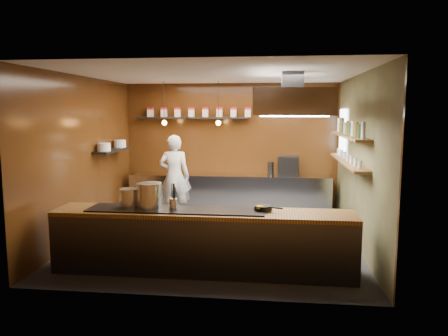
# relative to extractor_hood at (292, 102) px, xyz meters

# --- Properties ---
(floor) EXTENTS (5.00, 5.00, 0.00)m
(floor) POSITION_rel_extractor_hood_xyz_m (-1.30, 0.40, -2.51)
(floor) COLOR black
(floor) RESTS_ON ground
(back_wall) EXTENTS (5.00, 0.00, 5.00)m
(back_wall) POSITION_rel_extractor_hood_xyz_m (-1.30, 2.90, -1.01)
(back_wall) COLOR #321809
(back_wall) RESTS_ON ground
(left_wall) EXTENTS (0.00, 5.00, 5.00)m
(left_wall) POSITION_rel_extractor_hood_xyz_m (-3.80, 0.40, -1.01)
(left_wall) COLOR #321809
(left_wall) RESTS_ON ground
(right_wall) EXTENTS (0.00, 5.00, 5.00)m
(right_wall) POSITION_rel_extractor_hood_xyz_m (1.20, 0.40, -1.01)
(right_wall) COLOR #433F25
(right_wall) RESTS_ON ground
(ceiling) EXTENTS (5.00, 5.00, 0.00)m
(ceiling) POSITION_rel_extractor_hood_xyz_m (-1.30, 0.40, 0.49)
(ceiling) COLOR silver
(ceiling) RESTS_ON back_wall
(window_pane) EXTENTS (0.00, 1.00, 1.00)m
(window_pane) POSITION_rel_extractor_hood_xyz_m (1.15, 2.10, -0.61)
(window_pane) COLOR white
(window_pane) RESTS_ON right_wall
(prep_counter) EXTENTS (4.60, 0.65, 0.90)m
(prep_counter) POSITION_rel_extractor_hood_xyz_m (-1.30, 2.57, -2.06)
(prep_counter) COLOR silver
(prep_counter) RESTS_ON floor
(pass_counter) EXTENTS (4.40, 0.72, 0.94)m
(pass_counter) POSITION_rel_extractor_hood_xyz_m (-1.30, -1.20, -2.04)
(pass_counter) COLOR #38383D
(pass_counter) RESTS_ON floor
(tin_shelf) EXTENTS (2.60, 0.26, 0.04)m
(tin_shelf) POSITION_rel_extractor_hood_xyz_m (-2.20, 2.76, -0.31)
(tin_shelf) COLOR black
(tin_shelf) RESTS_ON back_wall
(plate_shelf) EXTENTS (0.30, 1.40, 0.04)m
(plate_shelf) POSITION_rel_extractor_hood_xyz_m (-3.64, 1.40, -0.96)
(plate_shelf) COLOR black
(plate_shelf) RESTS_ON left_wall
(bottle_shelf_upper) EXTENTS (0.26, 2.80, 0.04)m
(bottle_shelf_upper) POSITION_rel_extractor_hood_xyz_m (1.04, 0.70, -0.59)
(bottle_shelf_upper) COLOR olive
(bottle_shelf_upper) RESTS_ON right_wall
(bottle_shelf_lower) EXTENTS (0.26, 2.80, 0.04)m
(bottle_shelf_lower) POSITION_rel_extractor_hood_xyz_m (1.04, 0.70, -1.06)
(bottle_shelf_lower) COLOR olive
(bottle_shelf_lower) RESTS_ON right_wall
(extractor_hood) EXTENTS (1.20, 2.00, 0.72)m
(extractor_hood) POSITION_rel_extractor_hood_xyz_m (0.00, 0.00, 0.00)
(extractor_hood) COLOR #38383D
(extractor_hood) RESTS_ON ceiling
(pendant_left) EXTENTS (0.10, 0.10, 0.95)m
(pendant_left) POSITION_rel_extractor_hood_xyz_m (-2.70, 2.10, -0.35)
(pendant_left) COLOR black
(pendant_left) RESTS_ON ceiling
(pendant_right) EXTENTS (0.10, 0.10, 0.95)m
(pendant_right) POSITION_rel_extractor_hood_xyz_m (-1.50, 2.10, -0.35)
(pendant_right) COLOR black
(pendant_right) RESTS_ON ceiling
(storage_tins) EXTENTS (2.43, 0.13, 0.22)m
(storage_tins) POSITION_rel_extractor_hood_xyz_m (-2.05, 2.76, -0.17)
(storage_tins) COLOR beige
(storage_tins) RESTS_ON tin_shelf
(plate_stacks) EXTENTS (0.26, 1.16, 0.16)m
(plate_stacks) POSITION_rel_extractor_hood_xyz_m (-3.64, 1.40, -0.86)
(plate_stacks) COLOR white
(plate_stacks) RESTS_ON plate_shelf
(bottles) EXTENTS (0.06, 2.66, 0.24)m
(bottles) POSITION_rel_extractor_hood_xyz_m (1.04, 0.70, -0.45)
(bottles) COLOR silver
(bottles) RESTS_ON bottle_shelf_upper
(wine_glasses) EXTENTS (0.07, 2.37, 0.13)m
(wine_glasses) POSITION_rel_extractor_hood_xyz_m (1.04, 0.70, -0.97)
(wine_glasses) COLOR silver
(wine_glasses) RESTS_ON bottle_shelf_lower
(stockpot_large) EXTENTS (0.50, 0.50, 0.37)m
(stockpot_large) POSITION_rel_extractor_hood_xyz_m (-2.11, -1.16, -1.38)
(stockpot_large) COLOR silver
(stockpot_large) RESTS_ON pass_counter
(stockpot_small) EXTENTS (0.36, 0.36, 0.27)m
(stockpot_small) POSITION_rel_extractor_hood_xyz_m (-2.43, -1.13, -1.43)
(stockpot_small) COLOR silver
(stockpot_small) RESTS_ON pass_counter
(utensil_crock) EXTENTS (0.13, 0.13, 0.16)m
(utensil_crock) POSITION_rel_extractor_hood_xyz_m (-1.73, -1.25, -1.48)
(utensil_crock) COLOR silver
(utensil_crock) RESTS_ON pass_counter
(frying_pan) EXTENTS (0.42, 0.26, 0.07)m
(frying_pan) POSITION_rel_extractor_hood_xyz_m (-0.42, -1.12, -1.53)
(frying_pan) COLOR black
(frying_pan) RESTS_ON pass_counter
(butter_jar) EXTENTS (0.12, 0.12, 0.09)m
(butter_jar) POSITION_rel_extractor_hood_xyz_m (-0.47, -1.18, -1.54)
(butter_jar) COLOR gold
(butter_jar) RESTS_ON pass_counter
(espresso_machine) EXTENTS (0.49, 0.47, 0.44)m
(espresso_machine) POSITION_rel_extractor_hood_xyz_m (0.04, 2.54, -1.38)
(espresso_machine) COLOR black
(espresso_machine) RESTS_ON prep_counter
(chef) EXTENTS (0.72, 0.52, 1.84)m
(chef) POSITION_rel_extractor_hood_xyz_m (-2.49, 2.10, -1.59)
(chef) COLOR white
(chef) RESTS_ON floor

